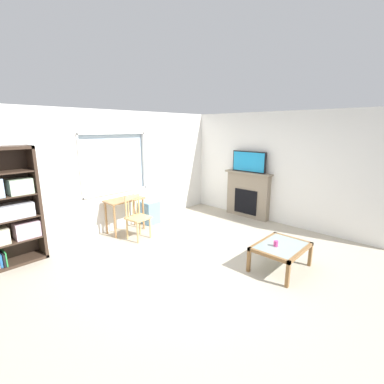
# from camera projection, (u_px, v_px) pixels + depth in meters

# --- Properties ---
(ground) EXTENTS (6.45, 5.89, 0.02)m
(ground) POSITION_uv_depth(u_px,v_px,m) (200.00, 261.00, 4.70)
(ground) COLOR #B2A893
(wall_back_with_window) EXTENTS (5.45, 0.15, 2.61)m
(wall_back_with_window) POSITION_uv_depth(u_px,v_px,m) (119.00, 172.00, 6.04)
(wall_back_with_window) COLOR white
(wall_back_with_window) RESTS_ON ground
(wall_right) EXTENTS (0.12, 5.09, 2.61)m
(wall_right) POSITION_uv_depth(u_px,v_px,m) (279.00, 169.00, 6.37)
(wall_right) COLOR white
(wall_right) RESTS_ON ground
(bookshelf) EXTENTS (0.90, 0.38, 1.96)m
(bookshelf) POSITION_uv_depth(u_px,v_px,m) (8.00, 210.00, 4.38)
(bookshelf) COLOR #38281E
(bookshelf) RESTS_ON ground
(desk_under_window) EXTENTS (0.82, 0.45, 0.74)m
(desk_under_window) POSITION_uv_depth(u_px,v_px,m) (125.00, 205.00, 5.87)
(desk_under_window) COLOR #A37547
(desk_under_window) RESTS_ON ground
(wooden_chair) EXTENTS (0.46, 0.44, 0.90)m
(wooden_chair) POSITION_uv_depth(u_px,v_px,m) (137.00, 217.00, 5.53)
(wooden_chair) COLOR tan
(wooden_chair) RESTS_ON ground
(plastic_drawer_unit) EXTENTS (0.35, 0.40, 0.53)m
(plastic_drawer_unit) POSITION_uv_depth(u_px,v_px,m) (150.00, 212.00, 6.49)
(plastic_drawer_unit) COLOR #72ADDB
(plastic_drawer_unit) RESTS_ON ground
(fireplace) EXTENTS (0.26, 1.26, 1.16)m
(fireplace) POSITION_uv_depth(u_px,v_px,m) (248.00, 194.00, 6.89)
(fireplace) COLOR gray
(fireplace) RESTS_ON ground
(tv) EXTENTS (0.06, 0.92, 0.52)m
(tv) POSITION_uv_depth(u_px,v_px,m) (249.00, 162.00, 6.69)
(tv) COLOR black
(tv) RESTS_ON fireplace
(coffee_table) EXTENTS (0.91, 0.69, 0.41)m
(coffee_table) POSITION_uv_depth(u_px,v_px,m) (281.00, 248.00, 4.34)
(coffee_table) COLOR #8C9E99
(coffee_table) RESTS_ON ground
(sippy_cup) EXTENTS (0.07, 0.07, 0.09)m
(sippy_cup) POSITION_uv_depth(u_px,v_px,m) (276.00, 243.00, 4.28)
(sippy_cup) COLOR #DB3D84
(sippy_cup) RESTS_ON coffee_table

